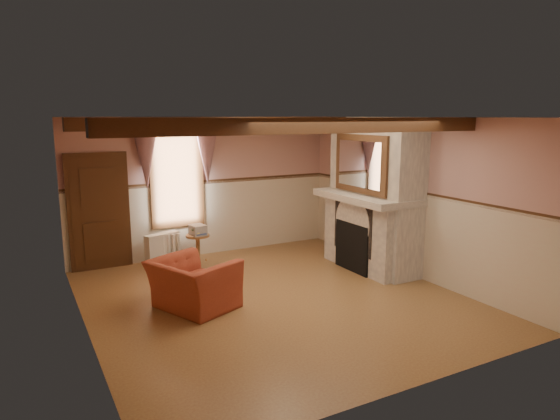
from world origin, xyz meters
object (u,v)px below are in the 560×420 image
side_table (198,248)px  radiator (163,249)px  armchair (193,284)px  oil_lamp (354,183)px  bowl (375,193)px  mantel_clock (350,185)px

side_table → radiator: size_ratio=0.79×
armchair → oil_lamp: bearing=-100.4°
bowl → mantel_clock: size_ratio=1.54×
side_table → oil_lamp: bearing=-29.0°
mantel_clock → oil_lamp: (0.00, -0.13, 0.04)m
radiator → bowl: bearing=-55.0°
bowl → side_table: bearing=141.6°
armchair → mantel_clock: 3.77m
armchair → oil_lamp: 3.76m
radiator → bowl: bowl is taller
armchair → side_table: bearing=-44.0°
side_table → bowl: bowl is taller
radiator → oil_lamp: oil_lamp is taller
radiator → oil_lamp: 3.88m
armchair → side_table: (0.85, 2.25, -0.10)m
armchair → mantel_clock: mantel_clock is taller
armchair → side_table: size_ratio=2.08×
side_table → armchair: bearing=-110.7°
armchair → bowl: bowl is taller
side_table → radiator: radiator is taller
mantel_clock → armchair: bearing=-165.2°
bowl → mantel_clock: mantel_clock is taller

